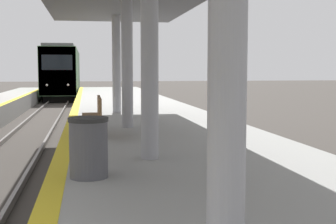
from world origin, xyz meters
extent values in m
cube|color=black|center=(0.00, 41.22, 0.28)|extent=(2.33, 15.18, 0.55)
cube|color=#477247|center=(0.00, 41.22, 2.39)|extent=(2.75, 16.86, 3.68)
cube|color=red|center=(0.00, 32.87, 2.39)|extent=(2.69, 0.16, 3.61)
cube|color=black|center=(0.00, 32.81, 3.03)|extent=(2.20, 0.06, 1.10)
cube|color=#59595E|center=(0.00, 41.22, 4.35)|extent=(2.33, 16.02, 0.24)
sphere|color=white|center=(-0.76, 32.81, 1.38)|extent=(0.18, 0.18, 0.18)
sphere|color=white|center=(0.76, 32.81, 1.38)|extent=(0.18, 0.18, 0.18)
cylinder|color=#99999E|center=(3.19, 1.04, 2.69)|extent=(0.31, 0.31, 3.51)
cylinder|color=#99999E|center=(3.19, 5.56, 2.69)|extent=(0.31, 0.31, 3.51)
cylinder|color=#99999E|center=(3.19, 10.09, 2.69)|extent=(0.31, 0.31, 3.51)
cylinder|color=#99999E|center=(3.19, 14.62, 2.69)|extent=(0.31, 0.31, 3.51)
cylinder|color=#4C4C51|center=(2.13, 4.28, 1.35)|extent=(0.55, 0.55, 0.81)
cylinder|color=#262626|center=(2.13, 4.28, 1.78)|extent=(0.58, 0.58, 0.06)
cube|color=brown|center=(2.21, 8.57, 1.38)|extent=(0.44, 1.67, 0.08)
cube|color=brown|center=(2.40, 8.57, 1.64)|extent=(0.06, 1.67, 0.44)
cube|color=#262628|center=(2.21, 7.90, 1.14)|extent=(0.35, 0.08, 0.40)
cube|color=#262628|center=(2.21, 9.24, 1.14)|extent=(0.35, 0.08, 0.40)
camera|label=1|loc=(2.11, -2.47, 2.49)|focal=50.00mm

